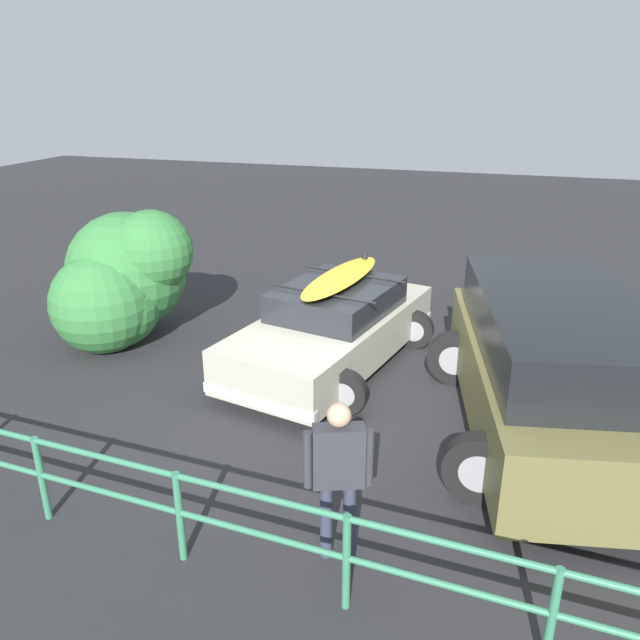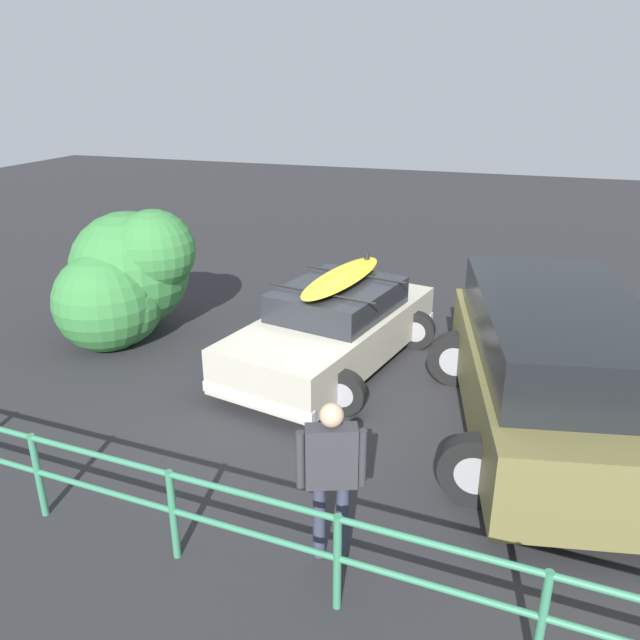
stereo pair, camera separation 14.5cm
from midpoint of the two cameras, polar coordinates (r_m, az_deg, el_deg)
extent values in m
cube|color=#28282B|center=(8.87, 1.34, -6.37)|extent=(44.00, 44.00, 0.02)
cube|color=#B7B29E|center=(9.40, 0.65, -1.35)|extent=(2.47, 4.23, 0.64)
cube|color=#23262B|center=(9.34, 1.13, 1.96)|extent=(1.84, 2.17, 0.41)
cube|color=silver|center=(8.01, -6.18, -7.36)|extent=(1.68, 0.46, 0.14)
cube|color=silver|center=(11.10, 5.52, 1.09)|extent=(1.68, 0.46, 0.14)
cylinder|color=black|center=(8.13, 1.68, -6.61)|extent=(0.61, 0.18, 0.61)
cylinder|color=#99999E|center=(8.13, 1.68, -6.61)|extent=(0.34, 0.19, 0.34)
cylinder|color=black|center=(8.97, -7.98, -4.02)|extent=(0.61, 0.18, 0.61)
cylinder|color=#99999E|center=(8.97, -7.98, -4.02)|extent=(0.34, 0.19, 0.34)
cylinder|color=black|center=(10.17, 8.22, -0.86)|extent=(0.61, 0.18, 0.61)
cylinder|color=#99999E|center=(10.17, 8.22, -0.86)|extent=(0.34, 0.19, 0.34)
cylinder|color=black|center=(10.85, -0.13, 0.81)|extent=(0.61, 0.18, 0.61)
cylinder|color=#99999E|center=(10.85, -0.13, 0.81)|extent=(0.34, 0.19, 0.34)
cylinder|color=black|center=(8.83, -0.48, 2.47)|extent=(1.71, 0.40, 0.03)
cylinder|color=black|center=(9.70, 2.63, 4.22)|extent=(1.71, 0.40, 0.03)
ellipsoid|color=yellow|center=(9.36, 1.50, 3.97)|extent=(0.93, 2.46, 0.09)
cone|color=black|center=(10.17, 3.73, 6.04)|extent=(0.10, 0.10, 0.14)
cube|color=brown|center=(7.91, 19.78, -5.65)|extent=(2.73, 4.77, 0.89)
cube|color=black|center=(7.61, 20.50, -0.48)|extent=(2.39, 3.77, 0.65)
cylinder|color=black|center=(9.98, 16.97, 0.96)|extent=(0.72, 0.31, 0.69)
cylinder|color=black|center=(6.73, 13.82, -13.05)|extent=(0.77, 0.22, 0.77)
cylinder|color=#99999E|center=(6.73, 13.82, -13.05)|extent=(0.42, 0.23, 0.42)
cylinder|color=black|center=(9.48, 23.45, -3.71)|extent=(0.77, 0.22, 0.77)
cylinder|color=#99999E|center=(9.48, 23.45, -3.71)|extent=(0.42, 0.23, 0.42)
cylinder|color=black|center=(9.07, 11.79, -3.41)|extent=(0.77, 0.22, 0.77)
cylinder|color=#99999E|center=(9.07, 11.79, -3.41)|extent=(0.42, 0.23, 0.42)
cylinder|color=#33384C|center=(5.92, 1.96, -17.76)|extent=(0.11, 0.11, 0.78)
cylinder|color=#33384C|center=(5.91, -0.17, -17.86)|extent=(0.11, 0.11, 0.78)
cube|color=#333338|center=(5.51, 0.93, -12.34)|extent=(0.49, 0.33, 0.58)
sphere|color=#D6A884|center=(5.29, 0.96, -8.69)|extent=(0.21, 0.21, 0.21)
cylinder|color=#333338|center=(5.55, 3.74, -12.43)|extent=(0.08, 0.08, 0.55)
cylinder|color=#333338|center=(5.51, -1.90, -12.65)|extent=(0.08, 0.08, 0.55)
cylinder|color=#387F5B|center=(5.25, 19.61, -24.36)|extent=(0.07, 0.07, 0.93)
cylinder|color=#387F5B|center=(5.40, 1.60, -21.29)|extent=(0.07, 0.07, 0.93)
cylinder|color=#387F5B|center=(5.97, -13.41, -17.09)|extent=(0.07, 0.07, 0.93)
cylinder|color=#387F5B|center=(6.86, -24.66, -13.05)|extent=(0.07, 0.07, 0.93)
cylinder|color=#387F5B|center=(6.15, -19.99, -11.71)|extent=(10.97, 0.76, 0.06)
cylinder|color=#387F5B|center=(6.36, -19.53, -14.66)|extent=(10.97, 0.76, 0.06)
cylinder|color=brown|center=(10.90, -17.48, -0.59)|extent=(0.35, 0.35, 0.44)
sphere|color=#387F3D|center=(10.57, -18.59, 1.40)|extent=(1.43, 1.43, 1.43)
sphere|color=#387F3D|center=(10.49, -19.70, 1.44)|extent=(1.61, 1.61, 1.61)
sphere|color=#387F3D|center=(10.88, -17.61, 4.29)|extent=(1.95, 1.95, 1.95)
sphere|color=#387F3D|center=(10.47, -15.51, 6.09)|extent=(1.32, 1.32, 1.32)
camera|label=1|loc=(0.07, -90.48, -0.19)|focal=35.00mm
camera|label=2|loc=(0.07, 89.52, 0.19)|focal=35.00mm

